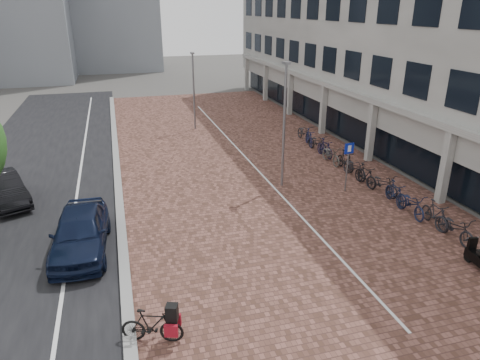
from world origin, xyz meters
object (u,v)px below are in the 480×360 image
car_navy (80,232)px  parking_sign (348,159)px  hero_bike (152,325)px  car_dark (3,189)px

car_navy → parking_sign: bearing=14.4°
car_navy → hero_bike: 5.72m
hero_bike → car_navy: bearing=40.0°
car_navy → parking_sign: 12.09m
hero_bike → parking_sign: (9.84, 7.67, 1.09)m
car_navy → car_dark: size_ratio=1.12×
car_dark → hero_bike: (5.54, -10.72, -0.16)m
car_navy → parking_sign: (11.84, 2.32, 0.83)m
car_navy → car_dark: 6.42m
car_dark → parking_sign: (15.38, -3.04, 0.93)m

